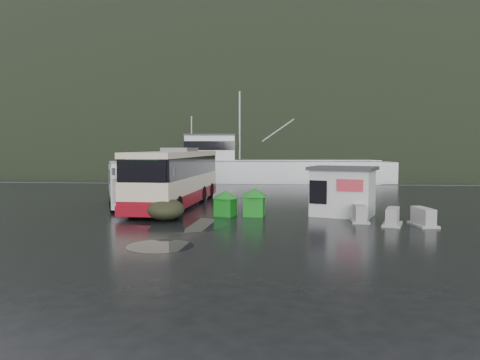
# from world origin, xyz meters

# --- Properties ---
(ground) EXTENTS (160.00, 160.00, 0.00)m
(ground) POSITION_xyz_m (0.00, 0.00, 0.00)
(ground) COLOR black
(ground) RESTS_ON ground
(harbor_water) EXTENTS (300.00, 180.00, 0.02)m
(harbor_water) POSITION_xyz_m (0.00, 110.00, 0.00)
(harbor_water) COLOR black
(harbor_water) RESTS_ON ground
(quay_edge) EXTENTS (160.00, 0.60, 1.50)m
(quay_edge) POSITION_xyz_m (0.00, 20.00, 0.00)
(quay_edge) COLOR #999993
(quay_edge) RESTS_ON ground
(headland) EXTENTS (780.00, 540.00, 570.00)m
(headland) POSITION_xyz_m (10.00, 250.00, 0.00)
(headland) COLOR black
(headland) RESTS_ON ground
(coach_bus) EXTENTS (3.72, 12.76, 3.57)m
(coach_bus) POSITION_xyz_m (-2.19, 3.09, 0.00)
(coach_bus) COLOR beige
(coach_bus) RESTS_ON ground
(white_van) EXTENTS (4.44, 6.84, 2.71)m
(white_van) POSITION_xyz_m (-4.97, 2.33, 0.00)
(white_van) COLOR silver
(white_van) RESTS_ON ground
(waste_bin_left) EXTENTS (1.21, 1.21, 1.34)m
(waste_bin_left) POSITION_xyz_m (1.35, -1.02, 0.00)
(waste_bin_left) COLOR #157A1B
(waste_bin_left) RESTS_ON ground
(waste_bin_right) EXTENTS (1.14, 1.14, 1.48)m
(waste_bin_right) POSITION_xyz_m (2.85, -0.96, 0.00)
(waste_bin_right) COLOR #157A1B
(waste_bin_right) RESTS_ON ground
(dome_tent) EXTENTS (2.69, 3.16, 1.05)m
(dome_tent) POSITION_xyz_m (-1.48, -2.56, 0.00)
(dome_tent) COLOR #292B1A
(dome_tent) RESTS_ON ground
(ticket_kiosk) EXTENTS (3.96, 3.48, 2.58)m
(ticket_kiosk) POSITION_xyz_m (7.44, -0.48, 0.00)
(ticket_kiosk) COLOR silver
(ticket_kiosk) RESTS_ON ground
(jersey_barrier_a) EXTENTS (0.89, 1.64, 0.80)m
(jersey_barrier_a) POSITION_xyz_m (8.01, -2.39, 0.00)
(jersey_barrier_a) COLOR #999993
(jersey_barrier_a) RESTS_ON ground
(jersey_barrier_b) EXTENTS (1.07, 1.76, 0.83)m
(jersey_barrier_b) POSITION_xyz_m (10.70, -3.33, 0.00)
(jersey_barrier_b) COLOR #999993
(jersey_barrier_b) RESTS_ON ground
(jersey_barrier_c) EXTENTS (1.25, 1.76, 0.80)m
(jersey_barrier_c) POSITION_xyz_m (9.34, -3.29, 0.00)
(jersey_barrier_c) COLOR #999993
(jersey_barrier_c) RESTS_ON ground
(fishing_trawler) EXTENTS (29.23, 8.74, 11.52)m
(fishing_trawler) POSITION_xyz_m (2.82, 29.00, 0.00)
(fishing_trawler) COLOR silver
(fishing_trawler) RESTS_ON ground
(puddles) EXTENTS (4.30, 8.09, 0.01)m
(puddles) POSITION_xyz_m (-0.27, -5.14, 0.01)
(puddles) COLOR black
(puddles) RESTS_ON ground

